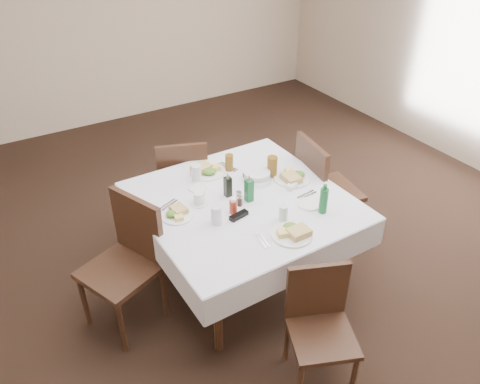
% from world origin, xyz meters
% --- Properties ---
extents(ground_plane, '(7.00, 7.00, 0.00)m').
position_xyz_m(ground_plane, '(0.00, 0.00, 0.00)').
color(ground_plane, black).
extents(room_shell, '(6.04, 7.04, 2.80)m').
position_xyz_m(room_shell, '(0.00, 0.00, 1.71)').
color(room_shell, beige).
rests_on(room_shell, ground).
extents(dining_table, '(1.48, 1.48, 0.76)m').
position_xyz_m(dining_table, '(-0.18, -0.04, 0.69)').
color(dining_table, black).
rests_on(dining_table, ground).
extents(chair_north, '(0.56, 0.56, 0.91)m').
position_xyz_m(chair_north, '(-0.28, 0.81, 0.52)').
color(chair_north, black).
rests_on(chair_north, ground).
extents(chair_south, '(0.51, 0.51, 0.82)m').
position_xyz_m(chair_south, '(-0.23, -1.03, 0.47)').
color(chair_south, black).
rests_on(chair_south, ground).
extents(chair_east, '(0.53, 0.53, 0.99)m').
position_xyz_m(chair_east, '(0.65, 0.05, 0.56)').
color(chair_east, black).
rests_on(chair_east, ground).
extents(chair_west, '(0.60, 0.60, 0.98)m').
position_xyz_m(chair_west, '(-1.06, 0.04, 0.56)').
color(chair_west, black).
rests_on(chair_west, ground).
extents(meal_north, '(0.29, 0.29, 0.06)m').
position_xyz_m(meal_north, '(-0.23, 0.43, 0.79)').
color(meal_north, white).
rests_on(meal_north, dining_table).
extents(meal_south, '(0.27, 0.27, 0.06)m').
position_xyz_m(meal_south, '(-0.11, -0.57, 0.79)').
color(meal_south, white).
rests_on(meal_south, dining_table).
extents(meal_east, '(0.29, 0.29, 0.06)m').
position_xyz_m(meal_east, '(0.30, -0.01, 0.79)').
color(meal_east, white).
rests_on(meal_east, dining_table).
extents(meal_west, '(0.23, 0.23, 0.05)m').
position_xyz_m(meal_west, '(-0.68, 0.02, 0.78)').
color(meal_west, white).
rests_on(meal_west, dining_table).
extents(side_plate_a, '(0.15, 0.15, 0.01)m').
position_xyz_m(side_plate_a, '(-0.40, 0.26, 0.77)').
color(side_plate_a, white).
rests_on(side_plate_a, dining_table).
extents(side_plate_b, '(0.17, 0.17, 0.01)m').
position_xyz_m(side_plate_b, '(0.20, -0.35, 0.77)').
color(side_plate_b, white).
rests_on(side_plate_b, dining_table).
extents(water_n, '(0.07, 0.07, 0.14)m').
position_xyz_m(water_n, '(-0.35, 0.36, 0.83)').
color(water_n, silver).
rests_on(water_n, dining_table).
extents(water_s, '(0.06, 0.06, 0.12)m').
position_xyz_m(water_s, '(-0.07, -0.40, 0.82)').
color(water_s, silver).
rests_on(water_s, dining_table).
extents(water_e, '(0.07, 0.07, 0.12)m').
position_xyz_m(water_e, '(0.20, 0.14, 0.82)').
color(water_e, silver).
rests_on(water_e, dining_table).
extents(water_w, '(0.07, 0.07, 0.14)m').
position_xyz_m(water_w, '(-0.48, -0.20, 0.83)').
color(water_w, silver).
rests_on(water_w, dining_table).
extents(iced_tea_a, '(0.07, 0.07, 0.14)m').
position_xyz_m(iced_tea_a, '(-0.05, 0.38, 0.83)').
color(iced_tea_a, brown).
rests_on(iced_tea_a, dining_table).
extents(iced_tea_b, '(0.08, 0.08, 0.17)m').
position_xyz_m(iced_tea_b, '(0.19, 0.12, 0.85)').
color(iced_tea_b, brown).
rests_on(iced_tea_b, dining_table).
extents(bread_basket, '(0.23, 0.23, 0.08)m').
position_xyz_m(bread_basket, '(0.06, 0.13, 0.80)').
color(bread_basket, silver).
rests_on(bread_basket, dining_table).
extents(oil_cruet_dark, '(0.05, 0.05, 0.20)m').
position_xyz_m(oil_cruet_dark, '(-0.25, 0.06, 0.85)').
color(oil_cruet_dark, black).
rests_on(oil_cruet_dark, dining_table).
extents(oil_cruet_green, '(0.05, 0.05, 0.22)m').
position_xyz_m(oil_cruet_green, '(-0.15, -0.08, 0.86)').
color(oil_cruet_green, '#15652D').
rests_on(oil_cruet_green, dining_table).
extents(ketchup_bottle, '(0.05, 0.05, 0.12)m').
position_xyz_m(ketchup_bottle, '(-0.32, -0.15, 0.82)').
color(ketchup_bottle, maroon).
rests_on(ketchup_bottle, dining_table).
extents(salt_shaker, '(0.04, 0.04, 0.08)m').
position_xyz_m(salt_shaker, '(-0.22, -0.05, 0.80)').
color(salt_shaker, white).
rests_on(salt_shaker, dining_table).
extents(pepper_shaker, '(0.03, 0.03, 0.08)m').
position_xyz_m(pepper_shaker, '(-0.24, -0.10, 0.80)').
color(pepper_shaker, '#39261E').
rests_on(pepper_shaker, dining_table).
extents(coffee_mug, '(0.13, 0.13, 0.09)m').
position_xyz_m(coffee_mug, '(-0.48, 0.07, 0.80)').
color(coffee_mug, white).
rests_on(coffee_mug, dining_table).
extents(sunglasses, '(0.15, 0.07, 0.03)m').
position_xyz_m(sunglasses, '(-0.32, -0.22, 0.78)').
color(sunglasses, black).
rests_on(sunglasses, dining_table).
extents(green_bottle, '(0.06, 0.06, 0.23)m').
position_xyz_m(green_bottle, '(0.22, -0.47, 0.86)').
color(green_bottle, '#15652D').
rests_on(green_bottle, dining_table).
extents(sugar_caddy, '(0.10, 0.07, 0.04)m').
position_xyz_m(sugar_caddy, '(0.21, -0.11, 0.79)').
color(sugar_caddy, white).
rests_on(sugar_caddy, dining_table).
extents(cutlery_n, '(0.10, 0.20, 0.01)m').
position_xyz_m(cutlery_n, '(-0.04, 0.42, 0.77)').
color(cutlery_n, silver).
rests_on(cutlery_n, dining_table).
extents(cutlery_s, '(0.06, 0.16, 0.01)m').
position_xyz_m(cutlery_s, '(-0.32, -0.52, 0.77)').
color(cutlery_s, silver).
rests_on(cutlery_s, dining_table).
extents(cutlery_e, '(0.18, 0.06, 0.01)m').
position_xyz_m(cutlery_e, '(0.26, -0.25, 0.77)').
color(cutlery_e, silver).
rests_on(cutlery_e, dining_table).
extents(cutlery_w, '(0.17, 0.10, 0.01)m').
position_xyz_m(cutlery_w, '(-0.68, 0.17, 0.77)').
color(cutlery_w, silver).
rests_on(cutlery_w, dining_table).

